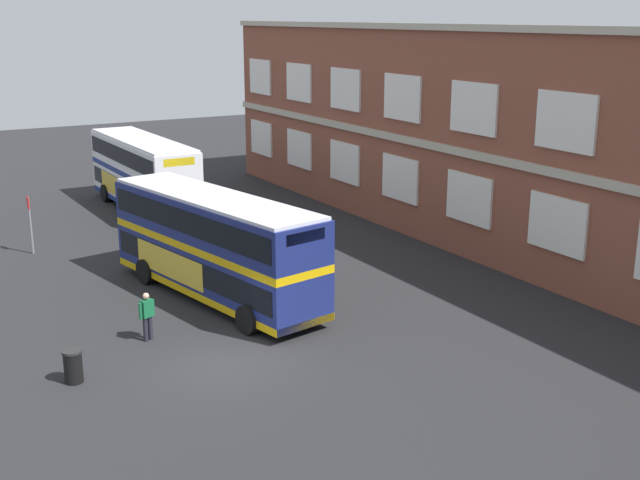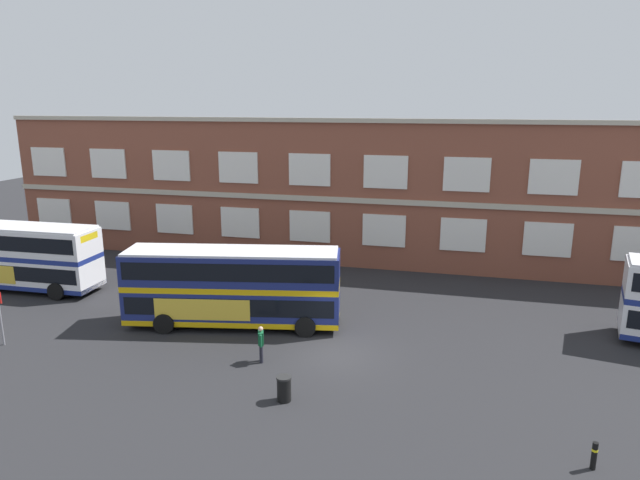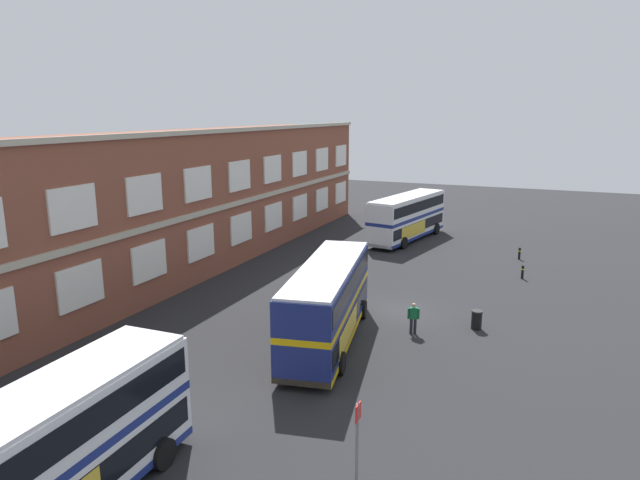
# 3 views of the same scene
# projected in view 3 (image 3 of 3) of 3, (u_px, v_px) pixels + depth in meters

# --- Properties ---
(ground_plane) EXTENTS (120.00, 120.00, 0.00)m
(ground_plane) POSITION_uv_depth(u_px,v_px,m) (367.00, 307.00, 33.84)
(ground_plane) COLOR #232326
(brick_terminal_building) EXTENTS (57.80, 8.19, 10.30)m
(brick_terminal_building) POSITION_uv_depth(u_px,v_px,m) (151.00, 207.00, 39.06)
(brick_terminal_building) COLOR brown
(brick_terminal_building) RESTS_ON ground
(double_decker_near) EXTENTS (11.06, 3.05, 4.07)m
(double_decker_near) POSITION_uv_depth(u_px,v_px,m) (30.00, 468.00, 15.04)
(double_decker_near) COLOR silver
(double_decker_near) RESTS_ON ground
(double_decker_middle) EXTENTS (11.29, 4.59, 4.07)m
(double_decker_middle) POSITION_uv_depth(u_px,v_px,m) (328.00, 302.00, 28.11)
(double_decker_middle) COLOR navy
(double_decker_middle) RESTS_ON ground
(double_decker_far) EXTENTS (11.29, 4.59, 4.07)m
(double_decker_far) POSITION_uv_depth(u_px,v_px,m) (407.00, 217.00, 50.96)
(double_decker_far) COLOR silver
(double_decker_far) RESTS_ON ground
(waiting_passenger) EXTENTS (0.36, 0.63, 1.70)m
(waiting_passenger) POSITION_uv_depth(u_px,v_px,m) (413.00, 317.00, 29.51)
(waiting_passenger) COLOR black
(waiting_passenger) RESTS_ON ground
(bus_stand_flag) EXTENTS (0.44, 0.10, 2.70)m
(bus_stand_flag) POSITION_uv_depth(u_px,v_px,m) (357.00, 435.00, 17.51)
(bus_stand_flag) COLOR slate
(bus_stand_flag) RESTS_ON ground
(station_litter_bin) EXTENTS (0.60, 0.60, 1.03)m
(station_litter_bin) POSITION_uv_depth(u_px,v_px,m) (477.00, 320.00, 30.28)
(station_litter_bin) COLOR black
(station_litter_bin) RESTS_ON ground
(safety_bollard_west) EXTENTS (0.19, 0.19, 0.95)m
(safety_bollard_west) POSITION_uv_depth(u_px,v_px,m) (523.00, 272.00, 39.39)
(safety_bollard_west) COLOR black
(safety_bollard_west) RESTS_ON ground
(safety_bollard_east) EXTENTS (0.19, 0.19, 0.95)m
(safety_bollard_east) POSITION_uv_depth(u_px,v_px,m) (519.00, 253.00, 44.54)
(safety_bollard_east) COLOR black
(safety_bollard_east) RESTS_ON ground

